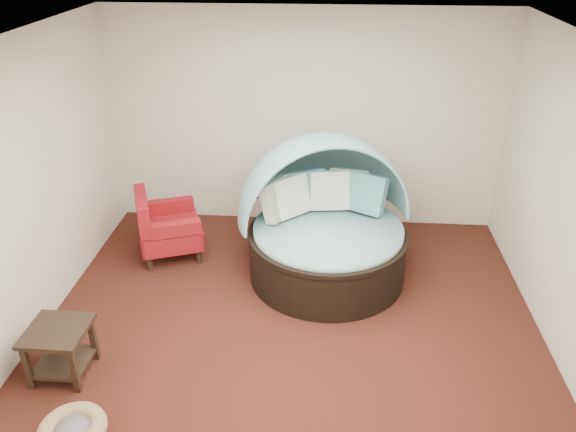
# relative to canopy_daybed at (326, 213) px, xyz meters

# --- Properties ---
(floor) EXTENTS (5.00, 5.00, 0.00)m
(floor) POSITION_rel_canopy_daybed_xyz_m (-0.31, -1.22, -0.76)
(floor) COLOR #401912
(floor) RESTS_ON ground
(wall_back) EXTENTS (5.00, 0.00, 5.00)m
(wall_back) POSITION_rel_canopy_daybed_xyz_m (-0.31, 1.28, 0.64)
(wall_back) COLOR beige
(wall_back) RESTS_ON floor
(wall_left) EXTENTS (0.00, 5.00, 5.00)m
(wall_left) POSITION_rel_canopy_daybed_xyz_m (-2.81, -1.22, 0.64)
(wall_left) COLOR beige
(wall_left) RESTS_ON floor
(ceiling) EXTENTS (5.00, 5.00, 0.00)m
(ceiling) POSITION_rel_canopy_daybed_xyz_m (-0.31, -1.22, 2.04)
(ceiling) COLOR white
(ceiling) RESTS_ON wall_back
(canopy_daybed) EXTENTS (2.26, 2.22, 1.64)m
(canopy_daybed) POSITION_rel_canopy_daybed_xyz_m (0.00, 0.00, 0.00)
(canopy_daybed) COLOR black
(canopy_daybed) RESTS_ON floor
(pet_basket) EXTENTS (0.67, 0.67, 0.19)m
(pet_basket) POSITION_rel_canopy_daybed_xyz_m (-1.92, -2.60, -0.66)
(pet_basket) COLOR olive
(pet_basket) RESTS_ON floor
(red_armchair) EXTENTS (0.93, 0.93, 0.85)m
(red_armchair) POSITION_rel_canopy_daybed_xyz_m (-1.92, 0.20, -0.37)
(red_armchair) COLOR black
(red_armchair) RESTS_ON floor
(side_table) EXTENTS (0.53, 0.53, 0.50)m
(side_table) POSITION_rel_canopy_daybed_xyz_m (-2.31, -1.87, -0.44)
(side_table) COLOR black
(side_table) RESTS_ON floor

